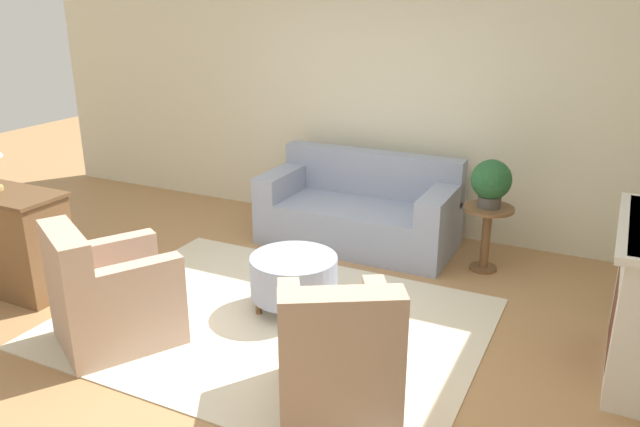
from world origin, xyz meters
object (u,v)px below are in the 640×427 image
object	(u,v)px
potted_plant_on_side_table	(491,182)
armchair_right	(337,359)
ottoman_table	(294,276)
dresser	(2,238)
side_table	(487,228)
armchair_left	(109,298)
couch	(360,212)

from	to	relation	value
potted_plant_on_side_table	armchair_right	bearing A→B (deg)	-98.16
ottoman_table	dresser	size ratio (longest dim) A/B	0.56
side_table	potted_plant_on_side_table	size ratio (longest dim) A/B	1.42
armchair_right	armchair_left	bearing A→B (deg)	180.00
ottoman_table	potted_plant_on_side_table	world-z (taller)	potted_plant_on_side_table
armchair_right	side_table	xyz separation A→B (m)	(0.35, 2.47, 0.05)
armchair_left	dresser	distance (m)	1.50
armchair_left	side_table	size ratio (longest dim) A/B	1.70
armchair_right	side_table	size ratio (longest dim) A/B	1.70
couch	armchair_left	xyz separation A→B (m)	(-0.86, -2.58, 0.03)
ottoman_table	potted_plant_on_side_table	distance (m)	1.96
armchair_left	armchair_right	distance (m)	1.80
armchair_left	potted_plant_on_side_table	world-z (taller)	potted_plant_on_side_table
couch	armchair_left	distance (m)	2.72
ottoman_table	armchair_right	bearing A→B (deg)	-50.47
dresser	armchair_right	bearing A→B (deg)	-5.19
potted_plant_on_side_table	couch	bearing A→B (deg)	175.18
ottoman_table	dresser	distance (m)	2.53
armchair_right	potted_plant_on_side_table	bearing A→B (deg)	81.84
ottoman_table	couch	bearing A→B (deg)	93.03
dresser	potted_plant_on_side_table	xyz separation A→B (m)	(3.62, 2.18, 0.39)
armchair_right	dresser	bearing A→B (deg)	174.81
couch	armchair_right	world-z (taller)	armchair_right
ottoman_table	armchair_left	bearing A→B (deg)	-132.53
couch	dresser	size ratio (longest dim) A/B	1.55
armchair_left	armchair_right	bearing A→B (deg)	0.00
dresser	couch	bearing A→B (deg)	44.44
couch	potted_plant_on_side_table	world-z (taller)	potted_plant_on_side_table
ottoman_table	dresser	world-z (taller)	dresser
armchair_left	ottoman_table	world-z (taller)	armchair_left
couch	dresser	xyz separation A→B (m)	(-2.33, -2.29, 0.13)
couch	ottoman_table	distance (m)	1.55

